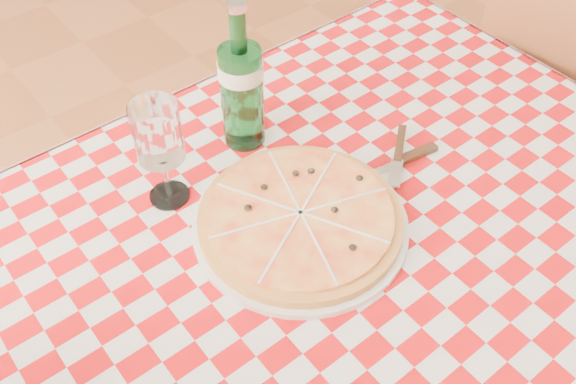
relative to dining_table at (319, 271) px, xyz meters
name	(u,v)px	position (x,y,z in m)	size (l,w,h in m)	color
dining_table	(319,271)	(0.00, 0.00, 0.00)	(1.20, 0.80, 0.75)	brown
tablecloth	(321,236)	(0.00, 0.00, 0.09)	(1.30, 0.90, 0.01)	#A40A0D
chair_near	(569,113)	(0.82, 0.04, -0.11)	(0.52, 0.52, 0.97)	brown
pizza_plate	(300,218)	(-0.02, 0.03, 0.12)	(0.34, 0.34, 0.04)	#BD883F
water_bottle	(241,77)	(0.04, 0.26, 0.24)	(0.08, 0.08, 0.28)	#175E28
wine_glass	(162,155)	(-0.15, 0.22, 0.19)	(0.07, 0.07, 0.19)	white
cutlery	(397,160)	(0.20, 0.04, 0.11)	(0.21, 0.18, 0.02)	silver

